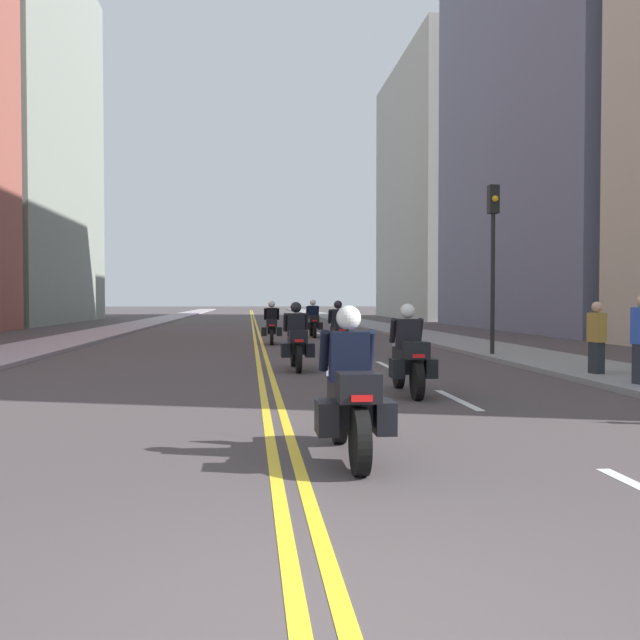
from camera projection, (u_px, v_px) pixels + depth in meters
ground_plane at (254, 323)px, 51.10m from camera, size 264.00×264.00×0.00m
sidewalk_left at (149, 322)px, 50.35m from camera, size 2.68×144.00×0.12m
sidewalk_right at (356, 322)px, 51.85m from camera, size 2.68×144.00×0.12m
centreline_yellow_inner at (252, 323)px, 51.09m from camera, size 0.12×132.00×0.01m
centreline_yellow_outer at (256, 323)px, 51.11m from camera, size 0.12×132.00×0.01m
lane_dashes_white at (323, 336)px, 32.51m from camera, size 0.14×56.40×0.01m
building_right_1 at (571, 90)px, 39.41m from camera, size 9.21×21.87×26.82m
building_left_2 at (6, 135)px, 50.74m from camera, size 9.50×21.64×27.07m
building_right_2 at (448, 191)px, 63.98m from camera, size 9.27×21.63×23.09m
motorcycle_0 at (350, 398)px, 7.23m from camera, size 0.76×2.16×1.59m
motorcycle_1 at (409, 358)px, 12.24m from camera, size 0.77×2.27×1.59m
motorcycle_2 at (296, 342)px, 16.53m from camera, size 0.77×2.25×1.61m
motorcycle_3 at (338, 332)px, 21.69m from camera, size 0.77×2.19×1.64m
motorcycle_4 at (272, 327)px, 26.35m from camera, size 0.77×2.19×1.63m
motorcycle_5 at (313, 322)px, 31.26m from camera, size 0.77×2.21×1.67m
traffic_light_near at (493, 239)px, 19.91m from camera, size 0.28×0.38×4.89m
pedestrian_1 at (597, 339)px, 14.62m from camera, size 0.29×0.40×1.62m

